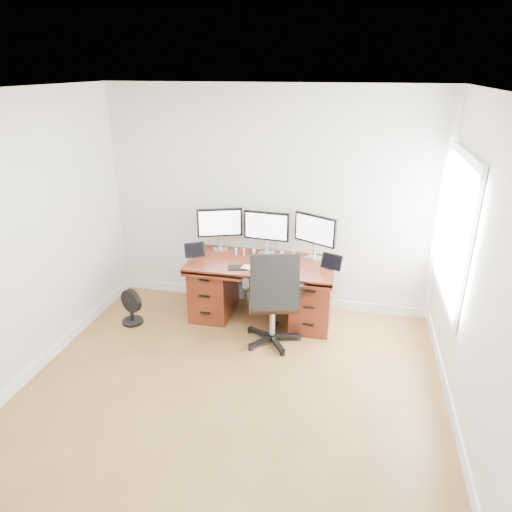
% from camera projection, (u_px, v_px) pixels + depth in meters
% --- Properties ---
extents(ground, '(4.50, 4.50, 0.00)m').
position_uv_depth(ground, '(219.00, 421.00, 3.98)').
color(ground, brown).
rests_on(ground, ground).
extents(back_wall, '(4.00, 0.10, 2.70)m').
position_uv_depth(back_wall, '(270.00, 202.00, 5.49)').
color(back_wall, silver).
rests_on(back_wall, ground).
extents(right_wall, '(0.10, 4.50, 2.70)m').
position_uv_depth(right_wall, '(493.00, 302.00, 3.16)').
color(right_wall, silver).
rests_on(right_wall, ground).
extents(desk, '(1.70, 0.80, 0.75)m').
position_uv_depth(desk, '(262.00, 288.00, 5.48)').
color(desk, '#521E10').
rests_on(desk, ground).
extents(office_chair, '(0.74, 0.74, 1.14)m').
position_uv_depth(office_chair, '(273.00, 314.00, 4.95)').
color(office_chair, black).
rests_on(office_chair, ground).
extents(floor_fan, '(0.30, 0.25, 0.43)m').
position_uv_depth(floor_fan, '(131.00, 307.00, 5.43)').
color(floor_fan, black).
rests_on(floor_fan, ground).
extents(monitor_left, '(0.53, 0.22, 0.53)m').
position_uv_depth(monitor_left, '(220.00, 224.00, 5.54)').
color(monitor_left, silver).
rests_on(monitor_left, desk).
extents(monitor_center, '(0.55, 0.15, 0.53)m').
position_uv_depth(monitor_center, '(266.00, 228.00, 5.43)').
color(monitor_center, silver).
rests_on(monitor_center, desk).
extents(monitor_right, '(0.51, 0.28, 0.53)m').
position_uv_depth(monitor_right, '(315.00, 231.00, 5.31)').
color(monitor_right, silver).
rests_on(monitor_right, desk).
extents(tablet_left, '(0.24, 0.18, 0.19)m').
position_uv_depth(tablet_left, '(194.00, 251.00, 5.40)').
color(tablet_left, silver).
rests_on(tablet_left, desk).
extents(tablet_right, '(0.25, 0.15, 0.19)m').
position_uv_depth(tablet_right, '(332.00, 263.00, 5.07)').
color(tablet_right, silver).
rests_on(tablet_right, desk).
extents(keyboard, '(0.27, 0.16, 0.01)m').
position_uv_depth(keyboard, '(253.00, 268.00, 5.13)').
color(keyboard, white).
rests_on(keyboard, desk).
extents(trackpad, '(0.14, 0.14, 0.01)m').
position_uv_depth(trackpad, '(283.00, 272.00, 5.05)').
color(trackpad, silver).
rests_on(trackpad, desk).
extents(drawing_tablet, '(0.25, 0.19, 0.01)m').
position_uv_depth(drawing_tablet, '(238.00, 268.00, 5.16)').
color(drawing_tablet, black).
rests_on(drawing_tablet, desk).
extents(phone, '(0.14, 0.09, 0.01)m').
position_uv_depth(phone, '(264.00, 263.00, 5.28)').
color(phone, black).
rests_on(phone, desk).
extents(figurine_blue, '(0.04, 0.04, 0.10)m').
position_uv_depth(figurine_blue, '(236.00, 251.00, 5.50)').
color(figurine_blue, '#4B81E4').
rests_on(figurine_blue, desk).
extents(figurine_brown, '(0.04, 0.04, 0.10)m').
position_uv_depth(figurine_brown, '(244.00, 251.00, 5.48)').
color(figurine_brown, olive).
rests_on(figurine_brown, desk).
extents(figurine_yellow, '(0.04, 0.04, 0.10)m').
position_uv_depth(figurine_yellow, '(254.00, 252.00, 5.45)').
color(figurine_yellow, '#D6B670').
rests_on(figurine_yellow, desk).
extents(figurine_purple, '(0.04, 0.04, 0.10)m').
position_uv_depth(figurine_purple, '(273.00, 254.00, 5.41)').
color(figurine_purple, '#935FE7').
rests_on(figurine_purple, desk).
extents(figurine_pink, '(0.04, 0.04, 0.10)m').
position_uv_depth(figurine_pink, '(282.00, 255.00, 5.39)').
color(figurine_pink, pink).
rests_on(figurine_pink, desk).
extents(figurine_orange, '(0.04, 0.04, 0.10)m').
position_uv_depth(figurine_orange, '(293.00, 256.00, 5.36)').
color(figurine_orange, gold).
rests_on(figurine_orange, desk).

